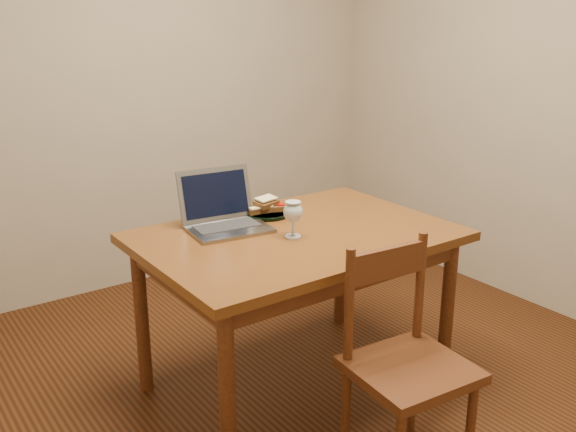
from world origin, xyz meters
TOP-DOWN VIEW (x-y plane):
  - floor at (0.00, 0.00)m, footprint 3.20×3.20m
  - back_wall at (0.00, 1.61)m, footprint 3.20×0.02m
  - right_wall at (1.61, 0.00)m, footprint 0.02×3.20m
  - table at (-0.05, 0.04)m, footprint 1.30×0.90m
  - chair at (-0.05, -0.63)m, footprint 0.44×0.42m
  - plate at (-0.02, 0.32)m, footprint 0.22×0.22m
  - sandwich_cheese at (-0.05, 0.33)m, footprint 0.13×0.08m
  - sandwich_tomato at (0.03, 0.31)m, footprint 0.12×0.10m
  - sandwich_top at (-0.02, 0.32)m, footprint 0.13×0.10m
  - milk_glass at (-0.10, 0.00)m, footprint 0.08×0.08m
  - laptop at (-0.26, 0.29)m, footprint 0.37×0.34m

SIDE VIEW (x-z plane):
  - floor at x=0.00m, z-range -0.02..0.00m
  - chair at x=-0.05m, z-range 0.25..0.69m
  - table at x=-0.05m, z-range 0.28..1.02m
  - plate at x=-0.02m, z-range 0.74..0.76m
  - sandwich_tomato at x=0.03m, z-range 0.76..0.79m
  - sandwich_cheese at x=-0.05m, z-range 0.76..0.79m
  - sandwich_top at x=-0.02m, z-range 0.78..0.82m
  - laptop at x=-0.26m, z-range 0.68..0.93m
  - milk_glass at x=-0.10m, z-range 0.74..0.90m
  - back_wall at x=0.00m, z-range 0.00..2.60m
  - right_wall at x=1.61m, z-range 0.00..2.60m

